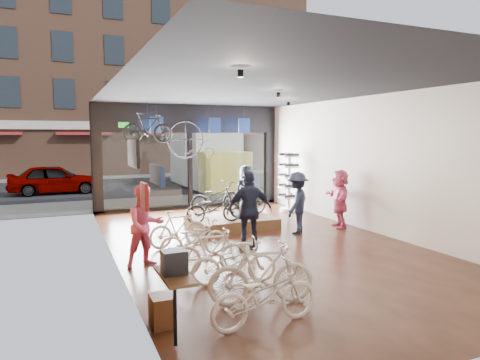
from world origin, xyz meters
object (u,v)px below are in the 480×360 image
box_truck (210,161)px  customer_1 (145,226)px  floor_bike_0 (265,295)px  floor_bike_1 (261,273)px  sunglasses_rack (289,182)px  street_car (55,179)px  penny_farthing (193,141)px  floor_bike_4 (194,239)px  hung_bike (148,128)px  display_bike_right (215,198)px  customer_4 (246,191)px  floor_bike_3 (210,251)px  floor_bike_5 (178,228)px  floor_bike_2 (234,262)px  customer_5 (340,198)px  display_bike_left (214,208)px  customer_2 (249,211)px  customer_3 (297,203)px  display_bike_mid (249,201)px  display_platform (231,222)px

box_truck → customer_1: size_ratio=4.21×
floor_bike_0 → floor_bike_1: (0.28, 0.70, 0.07)m
box_truck → sunglasses_rack: box_truck is taller
street_car → penny_farthing: 8.73m
floor_bike_4 → hung_bike: size_ratio=1.03×
display_bike_right → sunglasses_rack: sunglasses_rack is taller
floor_bike_1 → customer_4: (2.80, 6.87, 0.34)m
floor_bike_3 → floor_bike_5: (-0.04, 2.24, -0.00)m
floor_bike_2 → customer_5: size_ratio=0.91×
floor_bike_2 → floor_bike_5: 2.96m
display_bike_left → sunglasses_rack: 4.25m
customer_2 → customer_3: 2.23m
customer_2 → box_truck: bearing=-98.1°
customer_1 → penny_farthing: bearing=49.1°
floor_bike_4 → display_bike_mid: size_ratio=1.07×
street_car → sunglasses_rack: (7.66, -8.25, 0.37)m
street_car → customer_5: (7.71, -11.18, 0.18)m
box_truck → display_platform: size_ratio=2.96×
box_truck → floor_bike_0: bearing=-106.4°
display_bike_left → penny_farthing: penny_farthing is taller
floor_bike_2 → customer_2: bearing=-21.5°
penny_farthing → customer_2: bearing=-92.4°
floor_bike_4 → display_platform: (1.95, 2.63, -0.28)m
floor_bike_1 → customer_4: customer_4 is taller
sunglasses_rack → penny_farthing: bearing=145.8°
box_truck → floor_bike_5: bearing=-113.0°
customer_2 → sunglasses_rack: 5.42m
floor_bike_1 → display_bike_right: size_ratio=0.94×
display_bike_mid → sunglasses_rack: (2.31, 1.67, 0.29)m
street_car → floor_bike_0: (2.78, -16.17, -0.23)m
floor_bike_4 → customer_3: 3.54m
floor_bike_2 → penny_farthing: size_ratio=0.98×
floor_bike_2 → box_truck: bearing=-7.7°
customer_4 → hung_bike: 3.77m
customer_3 → floor_bike_0: bearing=12.6°
box_truck → floor_bike_3: bearing=-109.2°
floor_bike_2 → customer_2: 2.37m
display_bike_right → customer_3: bearing=-161.0°
floor_bike_0 → display_platform: floor_bike_0 is taller
customer_4 → customer_3: bearing=87.4°
floor_bike_4 → display_bike_mid: 3.61m
floor_bike_5 → penny_farthing: bearing=-31.4°
floor_bike_0 → hung_bike: bearing=-3.2°
floor_bike_3 → sunglasses_rack: size_ratio=0.72×
box_truck → floor_bike_1: 15.09m
display_platform → display_bike_right: 0.99m
box_truck → display_platform: box_truck is taller
customer_5 → customer_3: bearing=-63.3°
display_platform → customer_3: bearing=-47.2°
floor_bike_5 → customer_3: size_ratio=0.88×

